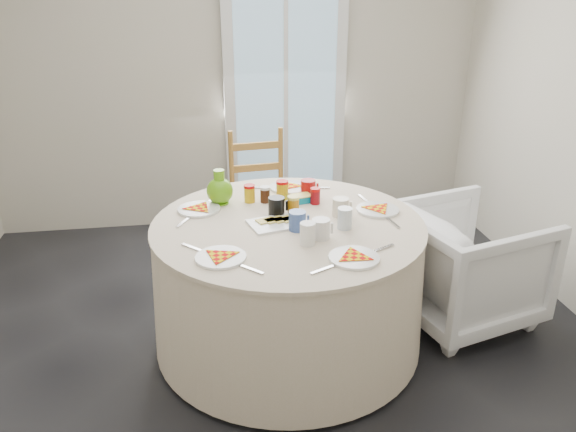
{
  "coord_description": "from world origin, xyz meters",
  "views": [
    {
      "loc": [
        -0.3,
        -2.63,
        1.98
      ],
      "look_at": [
        0.14,
        0.13,
        0.8
      ],
      "focal_mm": 35.0,
      "sensor_mm": 36.0,
      "label": 1
    }
  ],
  "objects": [
    {
      "name": "floor",
      "position": [
        0.0,
        0.0,
        0.0
      ],
      "size": [
        4.0,
        4.0,
        0.0
      ],
      "primitive_type": "plane",
      "color": "black",
      "rests_on": "ground"
    },
    {
      "name": "wall_back",
      "position": [
        0.0,
        2.0,
        1.3
      ],
      "size": [
        4.0,
        0.02,
        2.6
      ],
      "primitive_type": "cube",
      "color": "#BCB5A3",
      "rests_on": "floor"
    },
    {
      "name": "glass_door",
      "position": [
        0.4,
        1.95,
        1.05
      ],
      "size": [
        1.0,
        0.08,
        2.1
      ],
      "primitive_type": "cube",
      "color": "silver",
      "rests_on": "floor"
    },
    {
      "name": "table",
      "position": [
        0.14,
        0.13,
        0.38
      ],
      "size": [
        1.53,
        1.53,
        0.78
      ],
      "primitive_type": "cylinder",
      "color": "beige",
      "rests_on": "floor"
    },
    {
      "name": "wooden_chair",
      "position": [
        0.11,
        1.2,
        0.47
      ],
      "size": [
        0.48,
        0.46,
        0.98
      ],
      "primitive_type": null,
      "rotation": [
        0.0,
        0.0,
        0.1
      ],
      "color": "#996233",
      "rests_on": "floor"
    },
    {
      "name": "armchair",
      "position": [
        1.25,
        0.22,
        0.39
      ],
      "size": [
        0.91,
        0.95,
        0.8
      ],
      "primitive_type": "imported",
      "rotation": [
        0.0,
        0.0,
        1.84
      ],
      "color": "white",
      "rests_on": "floor"
    },
    {
      "name": "place_settings",
      "position": [
        0.14,
        0.13,
        0.77
      ],
      "size": [
        1.71,
        1.71,
        0.02
      ],
      "primitive_type": null,
      "rotation": [
        0.0,
        0.0,
        -0.37
      ],
      "color": "white",
      "rests_on": "table"
    },
    {
      "name": "jar_cluster",
      "position": [
        0.14,
        0.42,
        0.82
      ],
      "size": [
        0.47,
        0.33,
        0.13
      ],
      "primitive_type": null,
      "rotation": [
        0.0,
        0.0,
        0.28
      ],
      "color": "#A78225",
      "rests_on": "table"
    },
    {
      "name": "butter_tub",
      "position": [
        0.26,
        0.42,
        0.79
      ],
      "size": [
        0.13,
        0.11,
        0.05
      ],
      "primitive_type": "cube",
      "rotation": [
        0.0,
        0.0,
        0.24
      ],
      "color": "#067EA3",
      "rests_on": "table"
    },
    {
      "name": "green_pitcher",
      "position": [
        -0.21,
        0.47,
        0.87
      ],
      "size": [
        0.2,
        0.2,
        0.2
      ],
      "primitive_type": null,
      "rotation": [
        0.0,
        0.0,
        0.34
      ],
      "color": "#59A411",
      "rests_on": "table"
    },
    {
      "name": "cheese_platter",
      "position": [
        0.09,
        0.12,
        0.77
      ],
      "size": [
        0.36,
        0.28,
        0.04
      ],
      "primitive_type": null,
      "rotation": [
        0.0,
        0.0,
        0.25
      ],
      "color": "white",
      "rests_on": "table"
    },
    {
      "name": "mugs_glasses",
      "position": [
        0.27,
        0.13,
        0.81
      ],
      "size": [
        0.89,
        0.89,
        0.13
      ],
      "primitive_type": null,
      "rotation": [
        0.0,
        0.0,
        0.36
      ],
      "color": "gray",
      "rests_on": "table"
    }
  ]
}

